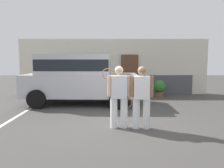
% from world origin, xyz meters
% --- Properties ---
extents(ground_plane, '(40.00, 40.00, 0.00)m').
position_xyz_m(ground_plane, '(0.00, 0.00, 0.00)').
color(ground_plane, '#423F3D').
extents(parking_stripe_0, '(0.12, 4.40, 0.01)m').
position_xyz_m(parking_stripe_0, '(-3.18, 1.50, 0.00)').
color(parking_stripe_0, silver).
rests_on(parking_stripe_0, ground_plane).
extents(house_frontage, '(9.96, 0.40, 2.92)m').
position_xyz_m(house_frontage, '(0.01, 5.85, 1.37)').
color(house_frontage, beige).
rests_on(house_frontage, ground_plane).
extents(parked_suv, '(4.63, 2.23, 2.05)m').
position_xyz_m(parked_suv, '(-1.46, 3.16, 1.15)').
color(parked_suv, '#B7B7BC').
rests_on(parked_suv, ground_plane).
extents(tennis_player_man, '(0.76, 0.27, 1.68)m').
position_xyz_m(tennis_player_man, '(0.11, -0.12, 0.88)').
color(tennis_player_man, white).
rests_on(tennis_player_man, ground_plane).
extents(tennis_player_woman, '(0.88, 0.28, 1.67)m').
position_xyz_m(tennis_player_woman, '(0.70, -0.19, 0.86)').
color(tennis_player_woman, white).
rests_on(tennis_player_woman, ground_plane).
extents(potted_plant_by_porch, '(0.63, 0.63, 0.83)m').
position_xyz_m(potted_plant_by_porch, '(2.29, 4.94, 0.46)').
color(potted_plant_by_porch, brown).
rests_on(potted_plant_by_porch, ground_plane).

